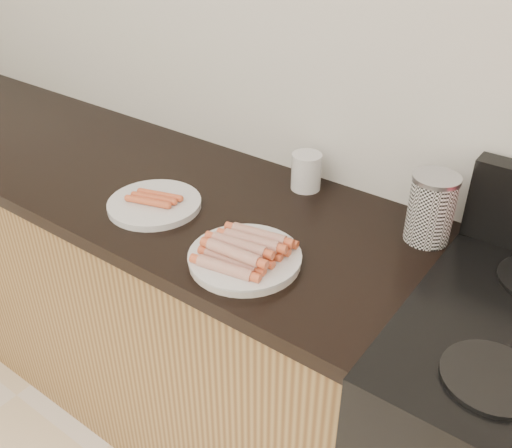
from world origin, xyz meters
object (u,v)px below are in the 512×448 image
Objects in this scene: canister at (431,208)px; mug at (306,172)px; main_plate at (245,259)px; side_plate at (155,204)px.

mug is (-0.37, 0.04, -0.03)m from canister.
main_plate and side_plate have the same top height.
mug is (0.27, 0.33, 0.04)m from side_plate.
canister reaches higher than side_plate.
side_plate is 1.44× the size of canister.
canister reaches higher than main_plate.
main_plate is at bearing -131.11° from canister.
side_plate is at bearing 170.83° from main_plate.
side_plate is 0.71m from canister.
canister is 0.38m from mug.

